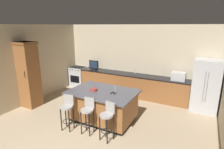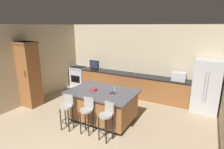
# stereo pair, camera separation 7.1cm
# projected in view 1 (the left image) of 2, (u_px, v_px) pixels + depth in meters

# --- Properties ---
(wall_back) EXTENTS (6.82, 0.12, 2.88)m
(wall_back) POSITION_uv_depth(u_px,v_px,m) (136.00, 60.00, 7.54)
(wall_back) COLOR beige
(wall_back) RESTS_ON ground_plane
(wall_left) EXTENTS (0.12, 5.56, 2.88)m
(wall_left) POSITION_uv_depth(u_px,v_px,m) (31.00, 64.00, 6.77)
(wall_left) COLOR beige
(wall_left) RESTS_ON ground_plane
(counter_back) EXTENTS (4.62, 0.62, 0.92)m
(counter_back) POSITION_uv_depth(u_px,v_px,m) (131.00, 85.00, 7.49)
(counter_back) COLOR brown
(counter_back) RESTS_ON ground_plane
(kitchen_island) EXTENTS (2.00, 1.36, 0.94)m
(kitchen_island) POSITION_uv_depth(u_px,v_px,m) (103.00, 105.00, 5.54)
(kitchen_island) COLOR black
(kitchen_island) RESTS_ON ground_plane
(refrigerator) EXTENTS (0.84, 0.81, 1.76)m
(refrigerator) POSITION_uv_depth(u_px,v_px,m) (206.00, 86.00, 6.09)
(refrigerator) COLOR #B7BABF
(refrigerator) RESTS_ON ground_plane
(range_oven) EXTENTS (0.72, 0.63, 0.94)m
(range_oven) POSITION_uv_depth(u_px,v_px,m) (79.00, 76.00, 8.69)
(range_oven) COLOR #B7BABF
(range_oven) RESTS_ON ground_plane
(cabinet_tower) EXTENTS (0.64, 0.58, 2.31)m
(cabinet_tower) POSITION_uv_depth(u_px,v_px,m) (29.00, 74.00, 6.33)
(cabinet_tower) COLOR brown
(cabinet_tower) RESTS_ON ground_plane
(microwave) EXTENTS (0.48, 0.36, 0.30)m
(microwave) POSITION_uv_depth(u_px,v_px,m) (179.00, 76.00, 6.51)
(microwave) COLOR #B7BABF
(microwave) RESTS_ON counter_back
(tv_monitor) EXTENTS (0.46, 0.16, 0.42)m
(tv_monitor) POSITION_uv_depth(u_px,v_px,m) (94.00, 65.00, 8.06)
(tv_monitor) COLOR black
(tv_monitor) RESTS_ON counter_back
(sink_faucet_back) EXTENTS (0.02, 0.02, 0.24)m
(sink_faucet_back) POSITION_uv_depth(u_px,v_px,m) (135.00, 71.00, 7.36)
(sink_faucet_back) COLOR #B2B2B7
(sink_faucet_back) RESTS_ON counter_back
(sink_faucet_island) EXTENTS (0.02, 0.02, 0.22)m
(sink_faucet_island) POSITION_uv_depth(u_px,v_px,m) (115.00, 90.00, 5.20)
(sink_faucet_island) COLOR #B2B2B7
(sink_faucet_island) RESTS_ON kitchen_island
(bar_stool_left) EXTENTS (0.34, 0.36, 0.98)m
(bar_stool_left) POSITION_uv_depth(u_px,v_px,m) (67.00, 109.00, 5.01)
(bar_stool_left) COLOR gray
(bar_stool_left) RESTS_ON ground_plane
(bar_stool_center) EXTENTS (0.34, 0.35, 0.98)m
(bar_stool_center) POSITION_uv_depth(u_px,v_px,m) (88.00, 113.00, 4.83)
(bar_stool_center) COLOR gray
(bar_stool_center) RESTS_ON ground_plane
(bar_stool_right) EXTENTS (0.34, 0.36, 0.99)m
(bar_stool_right) POSITION_uv_depth(u_px,v_px,m) (107.00, 118.00, 4.53)
(bar_stool_right) COLOR gray
(bar_stool_right) RESTS_ON ground_plane
(fruit_bowl) EXTENTS (0.22, 0.22, 0.07)m
(fruit_bowl) POSITION_uv_depth(u_px,v_px,m) (93.00, 90.00, 5.44)
(fruit_bowl) COLOR #993833
(fruit_bowl) RESTS_ON kitchen_island
(cell_phone) EXTENTS (0.14, 0.16, 0.01)m
(cell_phone) POSITION_uv_depth(u_px,v_px,m) (115.00, 93.00, 5.23)
(cell_phone) COLOR black
(cell_phone) RESTS_ON kitchen_island
(tv_remote) EXTENTS (0.08, 0.18, 0.02)m
(tv_remote) POSITION_uv_depth(u_px,v_px,m) (112.00, 93.00, 5.26)
(tv_remote) COLOR black
(tv_remote) RESTS_ON kitchen_island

